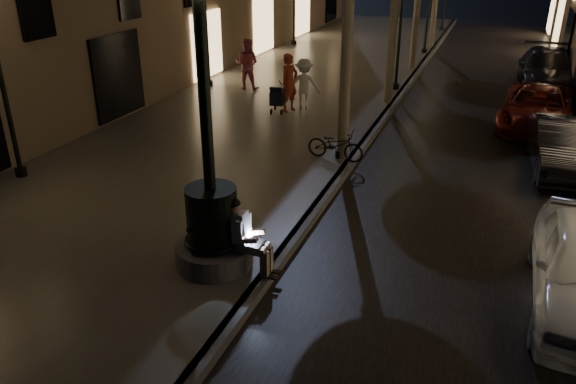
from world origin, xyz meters
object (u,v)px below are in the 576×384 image
at_px(lamp_curb_a, 345,43).
at_px(lamp_left_b, 205,6).
at_px(bicycle, 335,145).
at_px(pedestrian_white, 304,84).
at_px(lamp_curb_b, 402,8).
at_px(seated_man_laptop, 244,234).
at_px(car_third, 538,108).
at_px(pedestrian_red, 289,83).
at_px(pedestrian_pink, 247,64).
at_px(car_second, 562,146).
at_px(stroller, 278,97).
at_px(car_rear, 546,69).
at_px(fountain_lamppost, 212,214).

distance_m(lamp_curb_a, lamp_left_b, 9.30).
xyz_separation_m(lamp_left_b, bicycle, (7.00, -6.18, -2.63)).
relative_size(lamp_left_b, pedestrian_white, 2.79).
bearing_deg(lamp_curb_b, seated_man_laptop, -90.36).
distance_m(car_third, pedestrian_red, 8.03).
bearing_deg(pedestrian_pink, car_second, 152.18).
bearing_deg(car_second, pedestrian_red, 162.96).
bearing_deg(stroller, bicycle, -57.86).
bearing_deg(car_rear, bicycle, -116.26).
relative_size(car_second, bicycle, 2.54).
height_order(lamp_curb_b, pedestrian_white, lamp_curb_b).
bearing_deg(lamp_curb_a, lamp_curb_b, 90.00).
xyz_separation_m(lamp_left_b, car_second, (12.60, -4.34, -2.58)).
bearing_deg(lamp_left_b, car_third, -3.21).
distance_m(lamp_curb_b, lamp_left_b, 7.38).
relative_size(seated_man_laptop, car_rear, 0.26).
height_order(lamp_curb_b, car_second, lamp_curb_b).
distance_m(lamp_left_b, stroller, 5.39).
bearing_deg(pedestrian_red, car_rear, -23.63).
bearing_deg(bicycle, pedestrian_white, 34.02).
distance_m(seated_man_laptop, lamp_curb_b, 14.19).
bearing_deg(pedestrian_white, bicycle, 101.76).
relative_size(lamp_curb_a, stroller, 4.58).
xyz_separation_m(seated_man_laptop, pedestrian_red, (-2.74, 9.69, 0.24)).
relative_size(car_second, pedestrian_red, 2.05).
relative_size(fountain_lamppost, pedestrian_pink, 2.70).
bearing_deg(lamp_left_b, lamp_curb_a, -40.20).
bearing_deg(car_second, seated_man_laptop, -129.43).
relative_size(car_third, pedestrian_white, 2.72).
xyz_separation_m(car_second, pedestrian_pink, (-10.92, 4.33, 0.51)).
height_order(fountain_lamppost, car_rear, fountain_lamppost).
height_order(car_third, pedestrian_red, pedestrian_red).
relative_size(fountain_lamppost, car_third, 1.11).
height_order(car_third, car_rear, car_rear).
relative_size(lamp_left_b, pedestrian_pink, 2.50).
distance_m(seated_man_laptop, car_second, 9.48).
relative_size(fountain_lamppost, seated_man_laptop, 3.78).
bearing_deg(fountain_lamppost, seated_man_laptop, 0.00).
xyz_separation_m(stroller, car_rear, (8.62, 7.62, 0.04)).
relative_size(car_rear, pedestrian_red, 2.72).
bearing_deg(lamp_curb_b, stroller, -123.99).
relative_size(car_third, pedestrian_pink, 2.43).
xyz_separation_m(lamp_curb_b, car_second, (5.50, -6.34, -2.58)).
height_order(fountain_lamppost, car_second, fountain_lamppost).
relative_size(seated_man_laptop, lamp_left_b, 0.29).
relative_size(fountain_lamppost, bicycle, 3.34).
xyz_separation_m(fountain_lamppost, lamp_curb_b, (0.70, 14.00, 2.02)).
bearing_deg(lamp_curb_a, stroller, 132.70).
xyz_separation_m(seated_man_laptop, car_second, (5.59, 7.66, -0.27)).
xyz_separation_m(pedestrian_white, bicycle, (2.34, -4.26, -0.45)).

